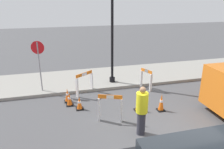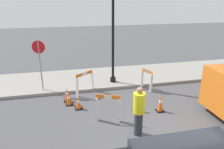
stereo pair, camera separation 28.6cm
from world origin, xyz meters
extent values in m
plane|color=#4C4C4F|center=(0.00, 0.00, 0.00)|extent=(60.00, 60.00, 0.00)
cube|color=gray|center=(0.00, 6.13, 0.07)|extent=(18.00, 3.27, 0.15)
cylinder|color=black|center=(-0.34, 5.24, 0.27)|extent=(0.29, 0.29, 0.24)
cylinder|color=black|center=(-0.34, 5.24, 2.86)|extent=(0.13, 0.13, 5.43)
cylinder|color=gray|center=(-3.89, 4.97, 1.33)|extent=(0.06, 0.06, 2.37)
cylinder|color=red|center=(-3.89, 4.97, 2.25)|extent=(0.59, 0.15, 0.60)
cube|color=white|center=(-1.73, 1.85, 0.46)|extent=(0.10, 0.14, 0.92)
cube|color=white|center=(-0.95, 1.56, 0.46)|extent=(0.10, 0.14, 0.92)
cube|color=orange|center=(-1.34, 1.71, 1.00)|extent=(0.84, 0.34, 0.15)
cube|color=white|center=(-1.34, 1.71, 1.00)|extent=(0.26, 0.12, 0.14)
cube|color=white|center=(1.26, 3.88, 0.44)|extent=(0.14, 0.11, 0.89)
cube|color=white|center=(1.00, 4.49, 0.44)|extent=(0.14, 0.11, 0.89)
cube|color=orange|center=(1.13, 4.19, 0.96)|extent=(0.30, 0.68, 0.15)
cube|color=white|center=(1.13, 4.19, 0.96)|extent=(0.11, 0.21, 0.14)
cube|color=white|center=(-1.54, 4.62, 0.47)|extent=(0.12, 0.14, 0.94)
cube|color=white|center=(-2.30, 4.08, 0.47)|extent=(0.12, 0.14, 0.94)
cube|color=orange|center=(-1.92, 4.35, 1.02)|extent=(0.83, 0.59, 0.15)
cube|color=white|center=(-1.92, 4.35, 1.02)|extent=(0.26, 0.20, 0.14)
cube|color=black|center=(-2.34, 2.92, 0.02)|extent=(0.30, 0.30, 0.04)
cone|color=orange|center=(-2.34, 2.92, 0.30)|extent=(0.22, 0.22, 0.52)
cylinder|color=white|center=(-2.34, 2.92, 0.33)|extent=(0.13, 0.13, 0.07)
cube|color=black|center=(-2.77, 3.75, 0.02)|extent=(0.30, 0.30, 0.04)
cone|color=orange|center=(-2.77, 3.75, 0.33)|extent=(0.22, 0.22, 0.58)
cylinder|color=white|center=(-2.77, 3.75, 0.36)|extent=(0.13, 0.13, 0.08)
cube|color=black|center=(-0.04, 2.19, 0.02)|extent=(0.30, 0.30, 0.04)
cone|color=orange|center=(-0.04, 2.19, 0.36)|extent=(0.22, 0.22, 0.64)
cylinder|color=white|center=(-0.04, 2.19, 0.39)|extent=(0.13, 0.13, 0.09)
cube|color=black|center=(0.86, 1.97, 0.02)|extent=(0.30, 0.30, 0.04)
cone|color=orange|center=(0.86, 1.97, 0.39)|extent=(0.22, 0.23, 0.70)
cylinder|color=white|center=(0.86, 1.97, 0.43)|extent=(0.13, 0.13, 0.10)
cube|color=black|center=(-2.71, 3.37, 0.02)|extent=(0.30, 0.30, 0.04)
cone|color=orange|center=(-2.71, 3.37, 0.32)|extent=(0.22, 0.22, 0.56)
cylinder|color=white|center=(-2.71, 3.37, 0.35)|extent=(0.13, 0.13, 0.08)
cylinder|color=#33333D|center=(-0.54, 0.67, 0.41)|extent=(0.29, 0.29, 0.83)
cylinder|color=yellow|center=(-0.54, 0.67, 1.17)|extent=(0.41, 0.41, 0.69)
sphere|color=#8E6647|center=(-0.54, 0.67, 1.62)|extent=(0.22, 0.22, 0.21)
cylinder|color=black|center=(3.46, 1.84, 0.30)|extent=(0.60, 0.18, 0.60)
camera|label=1|loc=(-3.08, -5.21, 4.39)|focal=35.00mm
camera|label=2|loc=(-2.80, -5.28, 4.39)|focal=35.00mm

